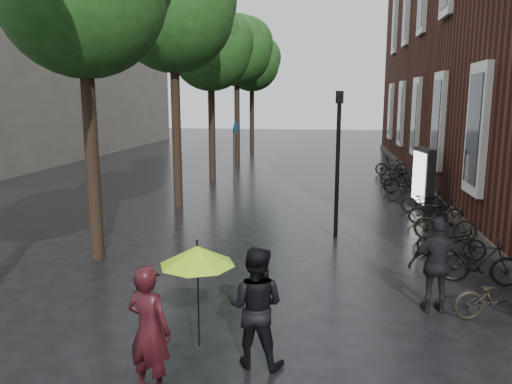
% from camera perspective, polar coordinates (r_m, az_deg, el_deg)
% --- Properties ---
extents(street_trees, '(4.33, 34.03, 8.91)m').
position_cam_1_polar(street_trees, '(20.77, -7.14, 17.49)').
color(street_trees, black).
rests_on(street_trees, ground).
extents(person_burgundy, '(0.74, 0.60, 1.76)m').
position_cam_1_polar(person_burgundy, '(6.82, -12.11, -15.19)').
color(person_burgundy, black).
rests_on(person_burgundy, ground).
extents(person_black, '(0.95, 0.79, 1.78)m').
position_cam_1_polar(person_black, '(7.34, -0.06, -12.95)').
color(person_black, black).
rests_on(person_black, ground).
extents(lime_umbrella, '(1.01, 1.01, 1.50)m').
position_cam_1_polar(lime_umbrella, '(6.65, -6.74, -7.21)').
color(lime_umbrella, black).
rests_on(lime_umbrella, ground).
extents(pedestrian_walking, '(1.08, 0.55, 1.76)m').
position_cam_1_polar(pedestrian_walking, '(9.63, 20.01, -7.85)').
color(pedestrian_walking, black).
rests_on(pedestrian_walking, ground).
extents(parked_bicycles, '(1.96, 17.70, 1.03)m').
position_cam_1_polar(parked_bicycles, '(17.90, 18.28, -0.80)').
color(parked_bicycles, black).
rests_on(parked_bicycles, ground).
extents(ad_lightbox, '(0.32, 1.42, 2.14)m').
position_cam_1_polar(ad_lightbox, '(18.39, 18.56, 1.46)').
color(ad_lightbox, black).
rests_on(ad_lightbox, ground).
extents(lamp_post, '(0.21, 0.21, 4.03)m').
position_cam_1_polar(lamp_post, '(13.75, 9.35, 4.72)').
color(lamp_post, black).
rests_on(lamp_post, ground).
extents(cycle_sign, '(0.15, 0.51, 2.80)m').
position_cam_1_polar(cycle_sign, '(23.34, -2.46, 5.74)').
color(cycle_sign, '#262628').
rests_on(cycle_sign, ground).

